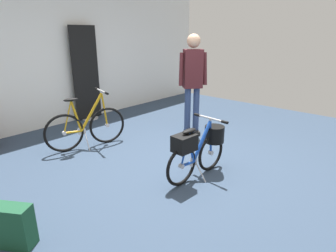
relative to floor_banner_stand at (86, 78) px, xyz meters
The scene contains 7 objects.
ground_plane 3.05m from the floor_banner_stand, 98.52° to the right, with size 8.07×8.07×0.00m, color #2D3D51.
back_wall 0.75m from the floor_banner_stand, 158.18° to the left, with size 8.07×0.10×2.91m, color white.
floor_banner_stand is the anchor object (origin of this frame).
folding_bike_foreground 3.35m from the floor_banner_stand, 99.06° to the right, with size 1.08×0.53×0.77m.
display_bike_left 1.72m from the floor_banner_stand, 124.68° to the right, with size 1.28×0.53×0.92m.
visitor_near_wall 2.33m from the floor_banner_stand, 72.16° to the right, with size 0.43×0.39×1.76m.
backpack_on_floor 3.91m from the floor_banner_stand, 133.02° to the right, with size 0.32×0.37×0.39m.
Camera 1 is at (-2.84, -2.29, 1.80)m, focal length 30.35 mm.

